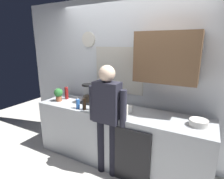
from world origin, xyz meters
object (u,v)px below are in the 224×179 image
Objects in this scene: bottle_olive_oil at (92,102)px; storage_canister at (123,111)px; cup_blue_mug at (109,102)px; person_at_sink at (107,113)px; bottle_red_vinegar at (67,93)px; potted_plant at (58,94)px; coffee_maker at (88,94)px; dish_soap at (78,104)px; bottle_dark_sauce at (84,104)px; mixing_bowl at (199,123)px; cup_white_mug at (130,109)px.

bottle_olive_oil is 1.47× the size of storage_canister.
cup_blue_mug is 0.51m from person_at_sink.
bottle_olive_oil is 0.77m from bottle_red_vinegar.
potted_plant is 1.12m from person_at_sink.
person_at_sink is at bearing -10.78° from potted_plant.
dish_soap is at bearing -84.93° from coffee_maker.
bottle_red_vinegar is at bearing 149.21° from dish_soap.
coffee_maker is 0.72m from person_at_sink.
bottle_dark_sauce and dish_soap have the same top height.
dish_soap reaches higher than cup_blue_mug.
mixing_bowl is at bearing 6.72° from bottle_olive_oil.
cup_white_mug is 0.06× the size of person_at_sink.
cup_white_mug reaches higher than mixing_bowl.
cup_white_mug is at bearing 85.45° from storage_canister.
cup_blue_mug is at bearing 5.76° from bottle_red_vinegar.
person_at_sink is at bearing -7.48° from dish_soap.
mixing_bowl is at bearing 8.06° from bottle_dark_sauce.
coffee_maker is 0.83m from storage_canister.
bottle_red_vinegar is 1.13m from person_at_sink.
coffee_maker is 0.21× the size of person_at_sink.
cup_white_mug is 0.41× the size of potted_plant.
coffee_maker reaches higher than dish_soap.
dish_soap is at bearing -30.79° from bottle_red_vinegar.
cup_blue_mug is at bearing 107.40° from person_at_sink.
storage_canister is (-0.02, -0.20, 0.04)m from cup_white_mug.
mixing_bowl is (2.19, -0.07, -0.07)m from bottle_red_vinegar.
bottle_red_vinegar is at bearing -174.24° from cup_blue_mug.
potted_plant is (-0.76, 0.08, 0.01)m from bottle_olive_oil.
bottle_olive_oil is at bearing 24.78° from bottle_dark_sauce.
bottle_olive_oil is 0.53m from storage_canister.
mixing_bowl is at bearing 11.45° from storage_canister.
potted_plant reaches higher than mixing_bowl.
cup_blue_mug is at bearing 140.92° from storage_canister.
dish_soap reaches higher than storage_canister.
bottle_dark_sauce is 0.78× the size of potted_plant.
bottle_red_vinegar is at bearing 178.17° from mixing_bowl.
coffee_maker reaches higher than mixing_bowl.
bottle_red_vinegar reaches higher than cup_white_mug.
bottle_olive_oil is 0.35m from cup_blue_mug.
cup_white_mug is at bearing 4.68° from potted_plant.
bottle_olive_oil is 0.37m from person_at_sink.
dish_soap is 0.75m from storage_canister.
bottle_red_vinegar is 1.29× the size of storage_canister.
coffee_maker is 1.43× the size of potted_plant.
cup_white_mug is 0.81m from dish_soap.
cup_white_mug is 0.21m from storage_canister.
bottle_dark_sauce is (0.15, -0.31, -0.06)m from coffee_maker.
dish_soap is at bearing -162.53° from cup_white_mug.
cup_blue_mug reaches higher than cup_white_mug.
cup_white_mug is (0.54, 0.19, -0.08)m from bottle_olive_oil.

